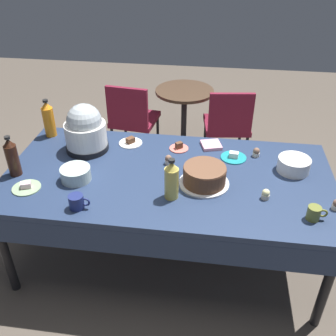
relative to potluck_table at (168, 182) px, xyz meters
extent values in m
plane|color=brown|center=(0.00, 0.00, -0.69)|extent=(9.00, 9.00, 0.00)
cube|color=navy|center=(0.00, 0.00, 0.04)|extent=(2.20, 1.10, 0.04)
cylinder|color=black|center=(-1.02, -0.47, -0.33)|extent=(0.06, 0.06, 0.71)
cylinder|color=black|center=(1.02, -0.47, -0.33)|extent=(0.06, 0.06, 0.71)
cylinder|color=black|center=(-1.02, 0.47, -0.33)|extent=(0.06, 0.06, 0.71)
cylinder|color=black|center=(1.02, 0.47, -0.33)|extent=(0.06, 0.06, 0.71)
cube|color=navy|center=(0.00, -0.55, -0.07)|extent=(2.20, 0.01, 0.18)
cube|color=navy|center=(0.00, 0.55, -0.07)|extent=(2.20, 0.01, 0.18)
cylinder|color=silver|center=(0.25, -0.08, 0.07)|extent=(0.33, 0.33, 0.01)
cylinder|color=brown|center=(0.25, -0.08, 0.13)|extent=(0.28, 0.28, 0.11)
cylinder|color=brown|center=(0.25, -0.08, 0.19)|extent=(0.27, 0.27, 0.01)
cylinder|color=black|center=(-0.64, 0.25, 0.08)|extent=(0.31, 0.31, 0.04)
cylinder|color=white|center=(-0.64, 0.25, 0.19)|extent=(0.30, 0.30, 0.17)
sphere|color=#B2BCC1|center=(-0.64, 0.25, 0.29)|extent=(0.26, 0.26, 0.26)
cylinder|color=#B2C6BC|center=(-0.59, -0.14, 0.11)|extent=(0.20, 0.20, 0.09)
cylinder|color=silver|center=(0.83, 0.16, 0.11)|extent=(0.22, 0.22, 0.10)
cylinder|color=#E07266|center=(0.03, 0.34, 0.07)|extent=(0.14, 0.14, 0.01)
cube|color=brown|center=(0.03, 0.34, 0.09)|extent=(0.06, 0.06, 0.05)
cylinder|color=white|center=(-0.34, 0.37, 0.07)|extent=(0.18, 0.18, 0.01)
cube|color=brown|center=(-0.34, 0.37, 0.09)|extent=(0.07, 0.08, 0.04)
cylinder|color=#8CA87F|center=(-0.87, -0.28, 0.07)|extent=(0.18, 0.18, 0.01)
cube|color=beige|center=(-0.87, -0.28, 0.09)|extent=(0.07, 0.06, 0.04)
cylinder|color=teal|center=(0.44, 0.27, 0.07)|extent=(0.18, 0.18, 0.01)
cube|color=white|center=(0.44, 0.27, 0.09)|extent=(0.07, 0.05, 0.04)
cylinder|color=beige|center=(0.60, 0.32, 0.08)|extent=(0.05, 0.05, 0.03)
sphere|color=brown|center=(0.60, 0.32, 0.11)|extent=(0.05, 0.05, 0.05)
cylinder|color=beige|center=(-0.74, 0.45, 0.08)|extent=(0.05, 0.05, 0.03)
sphere|color=pink|center=(-0.74, 0.45, 0.11)|extent=(0.05, 0.05, 0.05)
cylinder|color=beige|center=(0.63, -0.18, 0.08)|extent=(0.05, 0.05, 0.03)
sphere|color=beige|center=(0.63, -0.18, 0.11)|extent=(0.05, 0.05, 0.05)
cylinder|color=beige|center=(1.03, -0.22, 0.08)|extent=(0.05, 0.05, 0.03)
cylinder|color=beige|center=(-0.02, 0.13, 0.08)|extent=(0.05, 0.05, 0.03)
sphere|color=brown|center=(-0.02, 0.13, 0.11)|extent=(0.05, 0.05, 0.05)
cylinder|color=orange|center=(-0.99, 0.42, 0.18)|extent=(0.09, 0.09, 0.23)
cone|color=orange|center=(-0.99, 0.42, 0.32)|extent=(0.08, 0.08, 0.05)
cylinder|color=black|center=(-0.99, 0.42, 0.35)|extent=(0.04, 0.04, 0.02)
cylinder|color=#33190F|center=(-1.01, -0.14, 0.17)|extent=(0.08, 0.08, 0.22)
cone|color=#33190F|center=(-1.01, -0.14, 0.31)|extent=(0.07, 0.07, 0.05)
cylinder|color=black|center=(-1.01, -0.14, 0.34)|extent=(0.04, 0.04, 0.02)
cylinder|color=gold|center=(0.06, -0.24, 0.16)|extent=(0.09, 0.09, 0.21)
cone|color=gold|center=(0.06, -0.24, 0.29)|extent=(0.08, 0.08, 0.05)
cylinder|color=black|center=(0.06, -0.24, 0.33)|extent=(0.04, 0.04, 0.02)
cylinder|color=olive|center=(0.88, -0.34, 0.10)|extent=(0.08, 0.08, 0.09)
torus|color=olive|center=(0.93, -0.34, 0.11)|extent=(0.05, 0.01, 0.05)
cylinder|color=navy|center=(-0.49, -0.42, 0.11)|extent=(0.09, 0.09, 0.09)
torus|color=navy|center=(-0.43, -0.42, 0.11)|extent=(0.06, 0.01, 0.06)
cube|color=pink|center=(0.27, 0.41, 0.07)|extent=(0.17, 0.17, 0.02)
cube|color=maroon|center=(-0.55, 1.44, -0.26)|extent=(0.49, 0.49, 0.05)
cube|color=maroon|center=(-0.57, 1.24, -0.04)|extent=(0.42, 0.09, 0.40)
cylinder|color=black|center=(-0.34, 1.60, -0.49)|extent=(0.03, 0.03, 0.40)
cylinder|color=black|center=(-0.72, 1.65, -0.49)|extent=(0.03, 0.03, 0.40)
cylinder|color=black|center=(-0.38, 1.22, -0.49)|extent=(0.03, 0.03, 0.40)
cylinder|color=black|center=(-0.76, 1.27, -0.49)|extent=(0.03, 0.03, 0.40)
cube|color=maroon|center=(0.40, 1.44, -0.26)|extent=(0.49, 0.49, 0.05)
cube|color=maroon|center=(0.43, 1.24, -0.04)|extent=(0.42, 0.10, 0.40)
cylinder|color=black|center=(0.56, 1.65, -0.49)|extent=(0.03, 0.03, 0.40)
cylinder|color=black|center=(0.19, 1.60, -0.49)|extent=(0.03, 0.03, 0.40)
cylinder|color=black|center=(0.61, 1.27, -0.49)|extent=(0.03, 0.03, 0.40)
cylinder|color=black|center=(0.24, 1.22, -0.49)|extent=(0.03, 0.03, 0.40)
cylinder|color=#473323|center=(-0.05, 1.59, 0.02)|extent=(0.60, 0.60, 0.03)
cylinder|color=black|center=(-0.05, 1.59, -0.33)|extent=(0.06, 0.06, 0.67)
cylinder|color=black|center=(-0.05, 1.59, -0.68)|extent=(0.44, 0.44, 0.02)
camera|label=1|loc=(0.29, -2.10, 1.51)|focal=40.86mm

